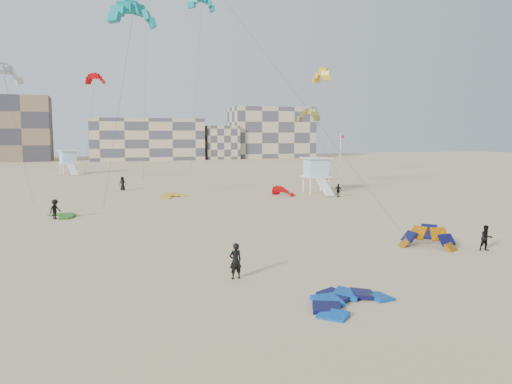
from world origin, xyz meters
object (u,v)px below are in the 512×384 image
object	(u,v)px
lifeguard_tower_near	(316,175)
kitesurfer_main	(235,261)
kite_ground_orange	(427,248)
kite_ground_blue	(349,305)

from	to	relation	value
lifeguard_tower_near	kitesurfer_main	bearing A→B (deg)	-118.91
kite_ground_orange	kitesurfer_main	xyz separation A→B (m)	(-13.79, -2.75, 0.93)
kite_ground_blue	kitesurfer_main	size ratio (longest dim) A/B	2.19
kite_ground_blue	lifeguard_tower_near	bearing A→B (deg)	41.42
kite_ground_blue	kite_ground_orange	world-z (taller)	kite_ground_orange
kite_ground_orange	kitesurfer_main	size ratio (longest dim) A/B	1.85
kitesurfer_main	kite_ground_orange	bearing A→B (deg)	-178.17
lifeguard_tower_near	kite_ground_orange	bearing A→B (deg)	-99.62
kite_ground_orange	lifeguard_tower_near	world-z (taller)	lifeguard_tower_near
kitesurfer_main	kite_ground_blue	bearing A→B (deg)	114.11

